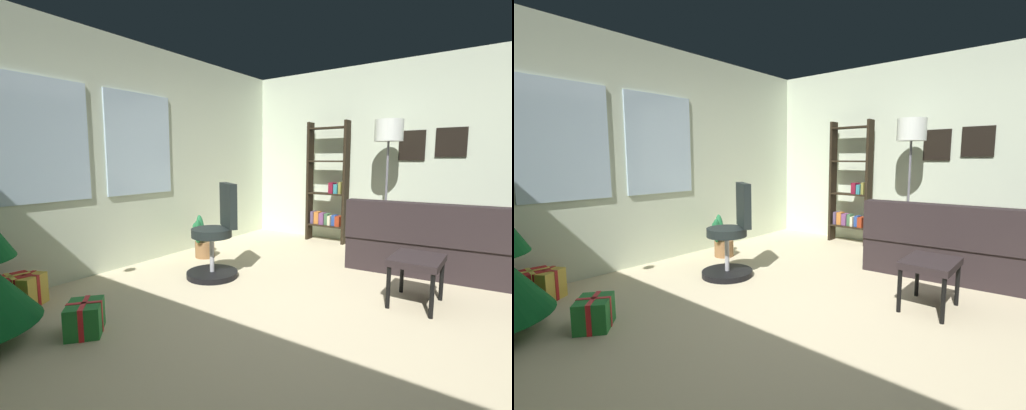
{
  "view_description": "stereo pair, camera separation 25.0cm",
  "coord_description": "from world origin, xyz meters",
  "views": [
    {
      "loc": [
        -2.58,
        -1.16,
        1.29
      ],
      "look_at": [
        0.42,
        1.01,
        0.81
      ],
      "focal_mm": 25.07,
      "sensor_mm": 36.0,
      "label": 1
    },
    {
      "loc": [
        -2.42,
        -1.35,
        1.29
      ],
      "look_at": [
        0.42,
        1.01,
        0.81
      ],
      "focal_mm": 25.07,
      "sensor_mm": 36.0,
      "label": 2
    }
  ],
  "objects": [
    {
      "name": "gift_box_green",
      "position": [
        -1.28,
        1.34,
        0.12
      ],
      "size": [
        0.37,
        0.37,
        0.24
      ],
      "color": "#1E722D",
      "rests_on": "ground_plane"
    },
    {
      "name": "footstool",
      "position": [
        0.72,
        -0.52,
        0.37
      ],
      "size": [
        0.52,
        0.4,
        0.43
      ],
      "color": "#292021",
      "rests_on": "ground_plane"
    },
    {
      "name": "wall_back_with_windows",
      "position": [
        -0.02,
        2.6,
        1.33
      ],
      "size": [
        5.5,
        0.12,
        2.66
      ],
      "color": "beige",
      "rests_on": "ground_plane"
    },
    {
      "name": "potted_plant",
      "position": [
        0.71,
        2.1,
        0.24
      ],
      "size": [
        0.42,
        0.35,
        0.57
      ],
      "color": "olive",
      "rests_on": "ground_plane"
    },
    {
      "name": "ground_plane",
      "position": [
        0.0,
        0.0,
        -0.05
      ],
      "size": [
        5.5,
        5.11,
        0.1
      ],
      "primitive_type": "cube",
      "color": "beige"
    },
    {
      "name": "gift_box_gold",
      "position": [
        -1.32,
        2.25,
        0.14
      ],
      "size": [
        0.35,
        0.35,
        0.28
      ],
      "color": "gold",
      "rests_on": "ground_plane"
    },
    {
      "name": "gift_box_red",
      "position": [
        -1.41,
        2.3,
        0.14
      ],
      "size": [
        0.32,
        0.26,
        0.29
      ],
      "color": "red",
      "rests_on": "ground_plane"
    },
    {
      "name": "floor_lamp",
      "position": [
        2.28,
        0.21,
        1.53
      ],
      "size": [
        0.36,
        0.36,
        1.79
      ],
      "color": "slate",
      "rests_on": "ground_plane"
    },
    {
      "name": "bookshelf",
      "position": [
        2.53,
        1.17,
        0.81
      ],
      "size": [
        0.18,
        0.64,
        1.85
      ],
      "color": "black",
      "rests_on": "ground_plane"
    },
    {
      "name": "couch",
      "position": [
        2.0,
        -0.67,
        0.28
      ],
      "size": [
        1.74,
        2.1,
        0.82
      ],
      "color": "#292021",
      "rests_on": "ground_plane"
    },
    {
      "name": "wall_right_with_frames",
      "position": [
        2.8,
        -0.0,
        1.33
      ],
      "size": [
        0.12,
        5.11,
        2.66
      ],
      "color": "beige",
      "rests_on": "ground_plane"
    },
    {
      "name": "office_chair",
      "position": [
        0.26,
        1.42,
        0.41
      ],
      "size": [
        0.58,
        0.57,
        1.03
      ],
      "color": "black",
      "rests_on": "ground_plane"
    }
  ]
}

